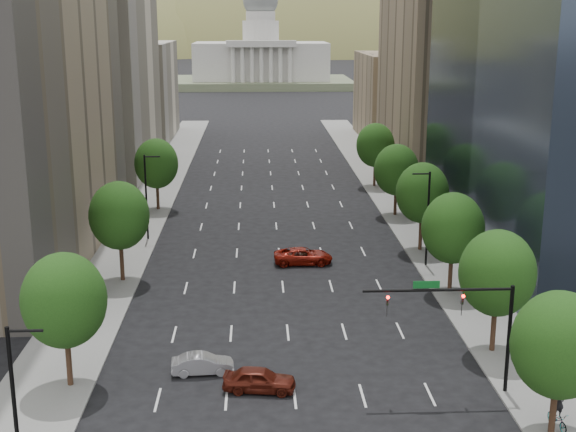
{
  "coord_description": "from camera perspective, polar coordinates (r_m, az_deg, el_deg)",
  "views": [
    {
      "loc": [
        -2.25,
        -12.85,
        22.47
      ],
      "look_at": [
        0.16,
        43.35,
        8.0
      ],
      "focal_mm": 48.2,
      "sensor_mm": 36.0,
      "label": 1
    }
  ],
  "objects": [
    {
      "name": "traffic_signal",
      "position": [
        47.94,
        13.28,
        -7.13
      ],
      "size": [
        9.12,
        0.4,
        7.38
      ],
      "color": "black",
      "rests_on": "ground"
    },
    {
      "name": "parking_tan_right",
      "position": [
        116.33,
        11.28,
        10.47
      ],
      "size": [
        14.0,
        30.0,
        30.0
      ],
      "primitive_type": "cube",
      "color": "#8C7759",
      "rests_on": "ground"
    },
    {
      "name": "sidewalk_left",
      "position": [
        77.35,
        -12.23,
        -2.74
      ],
      "size": [
        6.0,
        200.0,
        0.15
      ],
      "primitive_type": "cube",
      "color": "slate",
      "rests_on": "ground"
    },
    {
      "name": "tree_right_5",
      "position": [
        105.46,
        6.46,
        5.21
      ],
      "size": [
        5.2,
        5.2,
        8.75
      ],
      "color": "#382316",
      "rests_on": "ground"
    },
    {
      "name": "tree_left_0",
      "position": [
        49.28,
        -16.19,
        -6.01
      ],
      "size": [
        5.2,
        5.2,
        8.75
      ],
      "color": "#382316",
      "rests_on": "ground"
    },
    {
      "name": "streetlight_ln",
      "position": [
        80.6,
        -10.38,
        1.56
      ],
      "size": [
        1.7,
        0.2,
        9.0
      ],
      "color": "black",
      "rests_on": "ground"
    },
    {
      "name": "tree_left_2",
      "position": [
        93.13,
        -9.69,
        3.83
      ],
      "size": [
        5.2,
        5.2,
        8.68
      ],
      "color": "#382316",
      "rests_on": "ground"
    },
    {
      "name": "sidewalk_right",
      "position": [
        78.25,
        10.77,
        -2.47
      ],
      "size": [
        6.0,
        200.0,
        0.15
      ],
      "primitive_type": "cube",
      "color": "slate",
      "rests_on": "ground"
    },
    {
      "name": "filler_right",
      "position": [
        149.08,
        8.18,
        8.71
      ],
      "size": [
        14.0,
        26.0,
        16.0
      ],
      "primitive_type": "cube",
      "color": "#8C7759",
      "rests_on": "ground"
    },
    {
      "name": "foothills",
      "position": [
        616.3,
        1.0,
        8.82
      ],
      "size": [
        720.0,
        413.0,
        263.0
      ],
      "color": "olive",
      "rests_on": "ground"
    },
    {
      "name": "midrise_cream_left",
      "position": [
        118.16,
        -13.85,
        11.61
      ],
      "size": [
        14.0,
        30.0,
        35.0
      ],
      "primitive_type": "cube",
      "color": "beige",
      "rests_on": "ground"
    },
    {
      "name": "tree_right_2",
      "position": [
        65.2,
        12.06,
        -0.89
      ],
      "size": [
        5.2,
        5.2,
        8.61
      ],
      "color": "#382316",
      "rests_on": "ground"
    },
    {
      "name": "tree_right_4",
      "position": [
        89.98,
        8.01,
        3.39
      ],
      "size": [
        5.2,
        5.2,
        8.46
      ],
      "color": "#382316",
      "rests_on": "ground"
    },
    {
      "name": "car_red_far",
      "position": [
        72.64,
        1.13,
        -2.96
      ],
      "size": [
        5.55,
        2.67,
        1.53
      ],
      "primitive_type": "imported",
      "rotation": [
        0.0,
        0.0,
        1.59
      ],
      "color": "maroon",
      "rests_on": "ground"
    },
    {
      "name": "streetlight_rn",
      "position": [
        71.83,
        10.23,
        -0.01
      ],
      "size": [
        1.7,
        0.2,
        9.0
      ],
      "color": "black",
      "rests_on": "ground"
    },
    {
      "name": "car_maroon",
      "position": [
        48.85,
        -2.12,
        -11.96
      ],
      "size": [
        4.7,
        2.37,
        1.53
      ],
      "primitive_type": "imported",
      "rotation": [
        0.0,
        0.0,
        1.44
      ],
      "color": "#4C160C",
      "rests_on": "ground"
    },
    {
      "name": "tree_right_1",
      "position": [
        54.13,
        15.18,
        -4.09
      ],
      "size": [
        5.2,
        5.2,
        8.75
      ],
      "color": "#382316",
      "rests_on": "ground"
    },
    {
      "name": "tree_right_0",
      "position": [
        44.59,
        19.38,
        -8.96
      ],
      "size": [
        5.2,
        5.2,
        8.39
      ],
      "color": "#382316",
      "rests_on": "ground"
    },
    {
      "name": "cyclist",
      "position": [
        47.05,
        19.29,
        -13.62
      ],
      "size": [
        1.0,
        1.96,
        2.48
      ],
      "rotation": [
        0.0,
        0.0,
        0.19
      ],
      "color": "black",
      "rests_on": "sidewalk_right"
    },
    {
      "name": "car_silver",
      "position": [
        51.36,
        -6.32,
        -10.79
      ],
      "size": [
        4.12,
        1.7,
        1.33
      ],
      "primitive_type": "imported",
      "rotation": [
        0.0,
        0.0,
        1.64
      ],
      "color": "#A2A2A7",
      "rests_on": "ground"
    },
    {
      "name": "tree_left_1",
      "position": [
        67.94,
        -12.34,
        0.03
      ],
      "size": [
        5.2,
        5.2,
        8.97
      ],
      "color": "#382316",
      "rests_on": "ground"
    },
    {
      "name": "filler_left",
      "position": [
        151.18,
        -11.25,
        9.04
      ],
      "size": [
        14.0,
        26.0,
        18.0
      ],
      "primitive_type": "cube",
      "color": "beige",
      "rests_on": "ground"
    },
    {
      "name": "capitol",
      "position": [
        262.93,
        -2.01,
        11.39
      ],
      "size": [
        60.0,
        40.0,
        35.2
      ],
      "color": "#596647",
      "rests_on": "ground"
    },
    {
      "name": "tree_right_3",
      "position": [
        76.46,
        9.88,
        1.69
      ],
      "size": [
        5.2,
        5.2,
        8.89
      ],
      "color": "#382316",
      "rests_on": "ground"
    },
    {
      "name": "streetlight_ls",
      "position": [
        38.92,
        -19.41,
        -13.39
      ],
      "size": [
        1.7,
        0.2,
        9.0
      ],
      "color": "black",
      "rests_on": "ground"
    }
  ]
}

